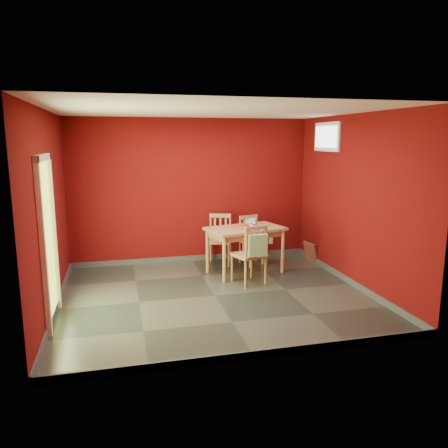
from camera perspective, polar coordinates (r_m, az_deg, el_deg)
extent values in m
plane|color=#2D342D|center=(6.64, -1.18, -9.33)|extent=(4.50, 4.50, 0.00)
plane|color=#590909|center=(8.25, -4.28, 4.30)|extent=(4.50, 0.00, 4.50)
plane|color=#590909|center=(4.40, 4.49, -1.56)|extent=(4.50, 0.00, 4.50)
plane|color=#590909|center=(6.21, -21.92, 1.35)|extent=(0.00, 4.00, 4.00)
plane|color=#590909|center=(7.13, 16.72, 2.83)|extent=(0.00, 4.00, 4.00)
plane|color=white|center=(6.24, -1.28, 14.62)|extent=(4.50, 4.50, 0.00)
cube|color=#3F4244|center=(8.48, -4.14, -4.46)|extent=(4.50, 0.02, 0.10)
cube|color=#3F4244|center=(4.86, 4.20, -16.66)|extent=(4.50, 0.02, 0.10)
cube|color=#3F4244|center=(6.54, -20.99, -9.94)|extent=(0.03, 4.00, 0.10)
cube|color=#3F4244|center=(7.41, 16.08, -7.17)|extent=(0.03, 4.00, 0.10)
cube|color=#B7D838|center=(5.88, -22.10, -2.39)|extent=(0.02, 0.85, 2.05)
cube|color=white|center=(5.42, -22.56, -3.08)|extent=(0.06, 0.08, 2.13)
cube|color=white|center=(6.32, -21.34, -1.08)|extent=(0.06, 0.08, 2.13)
cube|color=white|center=(5.74, -22.64, 8.01)|extent=(0.06, 1.01, 0.08)
cube|color=white|center=(7.94, 13.30, 11.02)|extent=(0.03, 0.90, 0.50)
cube|color=white|center=(7.93, 13.16, 11.03)|extent=(0.02, 0.76, 0.36)
cube|color=silver|center=(8.82, 6.14, -2.22)|extent=(0.08, 0.02, 0.12)
cube|color=#B17D52|center=(7.56, 2.80, -0.63)|extent=(1.44, 1.05, 0.04)
cube|color=#B17D52|center=(7.58, 2.80, -1.18)|extent=(1.28, 0.89, 0.11)
cylinder|color=#B17D52|center=(7.11, 0.04, -4.70)|extent=(0.06, 0.06, 0.76)
cylinder|color=#B17D52|center=(7.65, -2.17, -3.58)|extent=(0.06, 0.06, 0.76)
cylinder|color=#B17D52|center=(7.71, 7.68, -3.56)|extent=(0.06, 0.06, 0.76)
cylinder|color=#B17D52|center=(8.21, 5.14, -2.61)|extent=(0.06, 0.06, 0.76)
cube|color=#B64E32|center=(7.56, 2.80, -0.43)|extent=(0.49, 0.75, 0.01)
cube|color=#B64E32|center=(7.27, 3.58, -2.33)|extent=(0.33, 0.09, 0.35)
cube|color=#B17D52|center=(8.15, -0.59, -2.21)|extent=(0.55, 0.55, 0.04)
cylinder|color=#B17D52|center=(8.05, -2.04, -4.10)|extent=(0.04, 0.04, 0.42)
cylinder|color=#B17D52|center=(8.40, -1.74, -3.44)|extent=(0.04, 0.04, 0.42)
cylinder|color=#B17D52|center=(8.01, 0.62, -4.16)|extent=(0.04, 0.04, 0.42)
cylinder|color=#B17D52|center=(8.37, 0.80, -3.49)|extent=(0.04, 0.04, 0.42)
cylinder|color=#B17D52|center=(8.30, -1.76, -0.18)|extent=(0.04, 0.04, 0.47)
cylinder|color=#B17D52|center=(8.26, 0.81, -0.22)|extent=(0.04, 0.04, 0.47)
cube|color=#B17D52|center=(8.24, -0.48, 1.11)|extent=(0.39, 0.16, 0.07)
cube|color=#B17D52|center=(8.30, -1.19, -0.47)|extent=(0.04, 0.03, 0.36)
cube|color=#B17D52|center=(8.29, -0.48, -0.48)|extent=(0.04, 0.03, 0.36)
cube|color=#B17D52|center=(8.28, 0.24, -0.49)|extent=(0.04, 0.03, 0.36)
cube|color=#B17D52|center=(8.17, 3.85, -2.29)|extent=(0.52, 0.52, 0.04)
cylinder|color=#B17D52|center=(7.98, 3.43, -4.28)|extent=(0.04, 0.04, 0.41)
cylinder|color=#B17D52|center=(8.28, 2.10, -3.70)|extent=(0.04, 0.04, 0.41)
cylinder|color=#B17D52|center=(8.17, 5.59, -3.95)|extent=(0.04, 0.04, 0.41)
cylinder|color=#B17D52|center=(8.47, 4.22, -3.40)|extent=(0.04, 0.04, 0.41)
cylinder|color=#B17D52|center=(8.17, 2.12, -0.49)|extent=(0.04, 0.04, 0.45)
cylinder|color=#B17D52|center=(8.36, 4.26, -0.25)|extent=(0.04, 0.04, 0.45)
cube|color=#B17D52|center=(8.23, 3.22, 0.91)|extent=(0.38, 0.13, 0.07)
cube|color=#B17D52|center=(8.22, 2.60, -0.71)|extent=(0.04, 0.03, 0.35)
cube|color=#B17D52|center=(8.27, 3.20, -0.64)|extent=(0.04, 0.03, 0.35)
cube|color=#B17D52|center=(8.33, 3.79, -0.57)|extent=(0.04, 0.03, 0.35)
cube|color=#B17D52|center=(7.08, 3.25, -4.05)|extent=(0.58, 0.58, 0.04)
cylinder|color=#B17D52|center=(7.41, 3.60, -5.34)|extent=(0.04, 0.04, 0.45)
cylinder|color=#B17D52|center=(7.11, 5.45, -6.08)|extent=(0.04, 0.04, 0.45)
cylinder|color=#B17D52|center=(7.20, 1.04, -5.81)|extent=(0.04, 0.04, 0.45)
cylinder|color=#B17D52|center=(6.89, 2.83, -6.61)|extent=(0.04, 0.04, 0.45)
cylinder|color=#B17D52|center=(6.98, 5.52, -2.05)|extent=(0.04, 0.04, 0.49)
cylinder|color=#B17D52|center=(6.75, 2.87, -2.46)|extent=(0.04, 0.04, 0.49)
cube|color=#B17D52|center=(6.82, 4.24, -0.60)|extent=(0.41, 0.16, 0.08)
cube|color=#B17D52|center=(6.94, 4.94, -2.49)|extent=(0.04, 0.03, 0.38)
cube|color=#B17D52|center=(6.88, 4.21, -2.61)|extent=(0.04, 0.03, 0.38)
cube|color=#B17D52|center=(6.81, 3.47, -2.72)|extent=(0.04, 0.03, 0.38)
cube|color=#729D65|center=(6.80, 4.42, -2.81)|extent=(0.29, 0.09, 0.35)
cylinder|color=#729D65|center=(6.78, 3.63, -0.81)|extent=(0.01, 0.15, 0.01)
cylinder|color=#729D65|center=(6.83, 4.95, -0.74)|extent=(0.01, 0.15, 0.01)
cube|color=brown|center=(8.53, 11.25, -3.62)|extent=(0.17, 0.39, 0.37)
cube|color=black|center=(8.52, 11.22, -3.62)|extent=(0.12, 0.27, 0.26)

